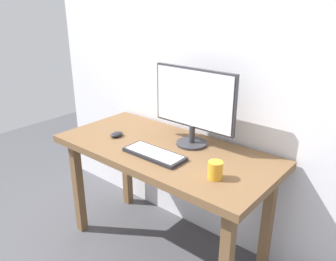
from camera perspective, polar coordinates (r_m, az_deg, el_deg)
The scene contains 7 objects.
ground_plane at distance 2.50m, azimuth -0.58°, elevation -19.07°, with size 6.00×6.00×0.00m, color #4C4C51.
wall_back at distance 2.20m, azimuth 5.86°, elevation 18.12°, with size 2.81×0.04×3.00m, color silver.
desk at distance 2.13m, azimuth -0.64°, elevation -5.19°, with size 1.40×0.66×0.76m.
monitor at distance 2.04m, azimuth 4.33°, elevation 4.58°, with size 0.57×0.19×0.48m.
keyboard_primary at distance 1.98m, azimuth -2.32°, elevation -3.97°, with size 0.38×0.15×0.02m.
mouse at distance 2.27m, azimuth -8.65°, elevation -0.66°, with size 0.07×0.09×0.03m, color #232328.
coffee_mug at distance 1.74m, azimuth 7.95°, elevation -6.62°, with size 0.08×0.08×0.09m, color orange.
Camera 1 is at (1.24, -1.44, 1.62)m, focal length 36.25 mm.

